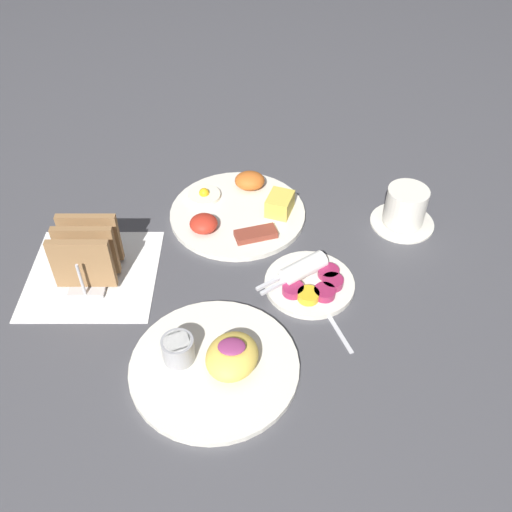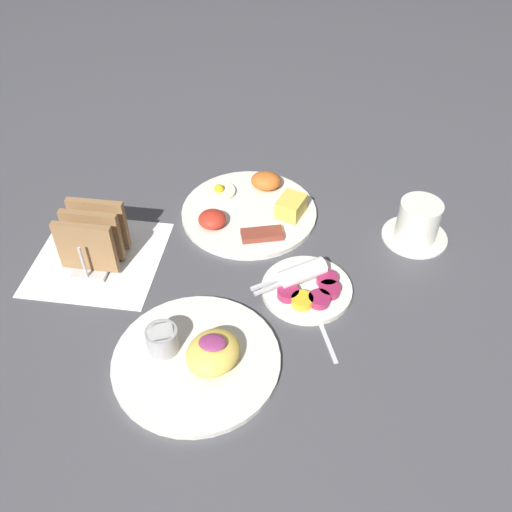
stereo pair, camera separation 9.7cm
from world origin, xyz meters
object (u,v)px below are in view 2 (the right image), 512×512
Objects in this scene: coffee_cup at (418,222)px; plate_breakfast at (251,209)px; toast_rack at (93,237)px; plate_foreground at (199,356)px; plate_condiments at (307,286)px.

plate_breakfast is at bearing 175.04° from coffee_cup.
plate_breakfast is 2.24× the size of toast_rack.
plate_foreground is (-0.02, -0.36, 0.00)m from plate_breakfast.
toast_rack is 0.58m from coffee_cup.
plate_breakfast is at bearing 33.24° from toast_rack.
plate_foreground is at bearing -135.30° from coffee_cup.
plate_breakfast is 0.23m from plate_condiments.
toast_rack is at bearing 175.76° from plate_condiments.
plate_condiments is 0.25m from coffee_cup.
plate_breakfast is at bearing 86.08° from plate_foreground.
coffee_cup is at bearing 44.70° from plate_foreground.
coffee_cup is at bearing 41.24° from plate_condiments.
plate_breakfast is 0.31m from coffee_cup.
toast_rack reaches higher than plate_breakfast.
plate_breakfast is 2.17× the size of coffee_cup.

